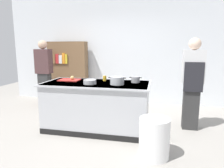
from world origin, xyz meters
TOP-DOWN VIEW (x-y plane):
  - ground_plane at (0.00, 0.00)m, footprint 10.00×10.00m
  - back_wall at (0.00, 2.10)m, footprint 6.40×0.12m
  - counter_island at (0.00, -0.00)m, footprint 1.98×0.98m
  - cutting_board at (-0.60, 0.13)m, footprint 0.40×0.28m
  - onion at (-0.53, 0.10)m, footprint 0.08×0.08m
  - stock_pot at (0.41, -0.10)m, footprint 0.31×0.24m
  - sauce_pan at (0.70, 0.17)m, footprint 0.23×0.16m
  - mixing_bowl at (-0.08, -0.15)m, footprint 0.23×0.23m
  - juice_cup at (0.10, 0.23)m, footprint 0.07×0.07m
  - trash_bin at (1.09, -0.83)m, footprint 0.43×0.43m
  - person_chef at (1.74, 0.39)m, footprint 0.38×0.25m
  - person_guest at (-1.69, 1.05)m, footprint 0.38×0.24m
  - bookshelf at (-1.37, 1.80)m, footprint 1.10×0.31m

SIDE VIEW (x-z plane):
  - ground_plane at x=0.00m, z-range 0.00..0.00m
  - trash_bin at x=1.09m, z-range 0.00..0.58m
  - counter_island at x=0.00m, z-range 0.02..0.92m
  - bookshelf at x=-1.37m, z-range 0.00..1.70m
  - cutting_board at x=-0.60m, z-range 0.90..0.92m
  - person_guest at x=-1.69m, z-range 0.05..1.77m
  - person_chef at x=1.74m, z-range 0.05..1.77m
  - mixing_bowl at x=-0.08m, z-range 0.90..0.98m
  - juice_cup at x=0.10m, z-range 0.90..1.00m
  - sauce_pan at x=0.70m, z-range 0.90..1.01m
  - onion at x=-0.53m, z-range 0.92..1.00m
  - stock_pot at x=0.41m, z-range 0.90..1.04m
  - back_wall at x=0.00m, z-range 0.00..3.00m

